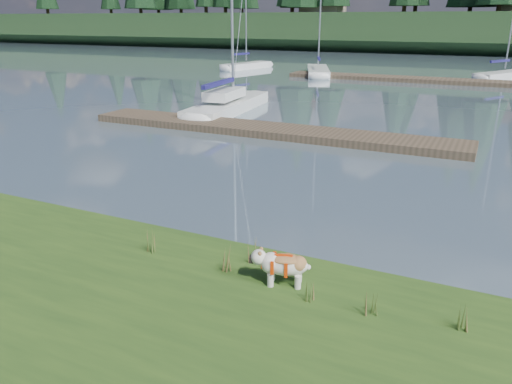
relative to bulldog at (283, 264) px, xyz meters
The scene contains 16 objects.
ground 32.66m from the bulldog, 92.82° to the left, with size 200.00×200.00×0.00m, color slate.
ridge 75.65m from the bulldog, 91.22° to the left, with size 200.00×20.00×5.00m, color black.
bulldog is the anchor object (origin of this frame).
sailboat_main 18.57m from the bulldog, 120.64° to the left, with size 2.51×8.64×12.29m.
dock_near 12.91m from the bulldog, 115.76° to the left, with size 16.00×2.00×0.30m, color #4C3D2C.
dock_far 32.62m from the bulldog, 89.30° to the left, with size 26.00×2.20×0.30m, color #4C3D2C.
sailboat_bg_0 40.91m from the bulldog, 116.95° to the left, with size 2.94×6.69×9.70m.
sailboat_bg_1 36.55m from the bulldog, 108.03° to the left, with size 4.46×8.35×12.35m.
sailboat_bg_2 38.03m from the bulldog, 84.96° to the left, with size 4.81×7.05×11.02m.
weed_0 0.95m from the bulldog, 148.11° to the left, with size 0.17×0.14×0.50m.
weed_1 1.07m from the bulldog, behind, with size 0.17×0.14×0.54m.
weed_2 1.51m from the bulldog, ahead, with size 0.17×0.14×0.60m.
weed_3 2.66m from the bulldog, behind, with size 0.17×0.14×0.50m.
weed_4 0.68m from the bulldog, 26.12° to the right, with size 0.17×0.14×0.36m.
weed_5 2.76m from the bulldog, ahead, with size 0.17×0.14×0.49m.
mud_lip 2.00m from the bulldog, 147.75° to the left, with size 60.00×0.50×0.14m, color #33281C.
Camera 1 is at (4.33, -9.32, 4.46)m, focal length 35.00 mm.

